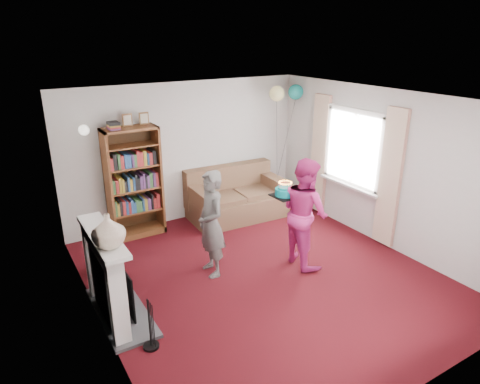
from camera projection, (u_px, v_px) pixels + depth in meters
ground at (263, 276)px, 6.13m from camera, size 5.00×5.00×0.00m
wall_back at (187, 152)px, 7.70m from camera, size 4.50×0.02×2.50m
wall_left at (92, 233)px, 4.60m from camera, size 0.02×5.00×2.50m
wall_right at (382, 168)px, 6.79m from camera, size 0.02×5.00×2.50m
ceiling at (267, 99)px, 5.25m from camera, size 4.50×5.00×0.01m
fireplace at (110, 280)px, 5.09m from camera, size 0.55×1.80×1.12m
window_bay at (352, 162)px, 7.26m from camera, size 0.14×2.02×2.20m
wall_sconce at (84, 130)px, 6.51m from camera, size 0.16×0.23×0.16m
bookcase at (133, 183)px, 7.13m from camera, size 0.88×0.42×2.07m
sofa at (235, 198)px, 8.04m from camera, size 1.76×0.93×0.93m
wicker_basket at (105, 262)px, 6.17m from camera, size 0.40×0.40×0.36m
person_striped at (211, 224)px, 5.96m from camera, size 0.41×0.59×1.54m
person_magenta at (305, 212)px, 6.24m from camera, size 0.68×0.84×1.63m
birthday_cake at (285, 192)px, 6.21m from camera, size 0.35×0.35×0.22m
balloons at (286, 93)px, 7.97m from camera, size 0.76×0.46×1.69m
mantel_vase at (108, 230)px, 4.52m from camera, size 0.44×0.44×0.37m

